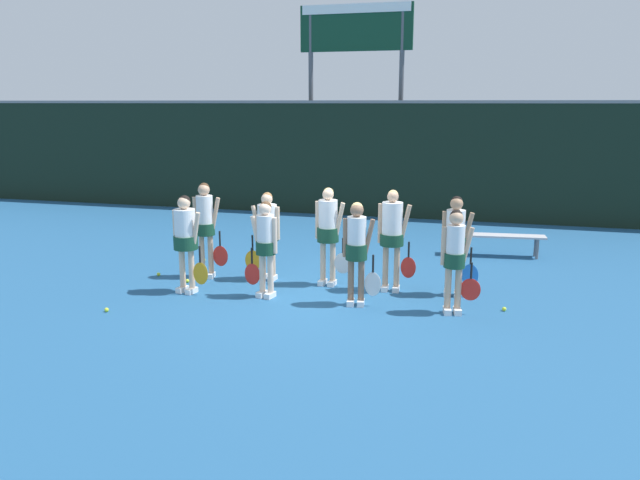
{
  "coord_description": "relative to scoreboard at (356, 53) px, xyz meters",
  "views": [
    {
      "loc": [
        2.76,
        -9.92,
        3.22
      ],
      "look_at": [
        -0.0,
        0.07,
        0.92
      ],
      "focal_mm": 35.0,
      "sensor_mm": 36.0,
      "label": 1
    }
  ],
  "objects": [
    {
      "name": "player_7",
      "position": [
        2.42,
        -7.96,
        -3.56
      ],
      "size": [
        0.67,
        0.41,
        1.77
      ],
      "rotation": [
        0.0,
        0.0,
        0.05
      ],
      "color": "tan",
      "rests_on": "ground_plane"
    },
    {
      "name": "tennis_ball_4",
      "position": [
        -1.98,
        -8.21,
        -4.58
      ],
      "size": [
        0.07,
        0.07,
        0.07
      ],
      "primitive_type": "sphere",
      "color": "#CCE033",
      "rests_on": "ground_plane"
    },
    {
      "name": "player_4",
      "position": [
        -1.05,
        -8.04,
        -3.56
      ],
      "size": [
        0.64,
        0.35,
        1.78
      ],
      "rotation": [
        0.0,
        0.0,
        0.17
      ],
      "color": "tan",
      "rests_on": "ground_plane"
    },
    {
      "name": "fence_windscreen",
      "position": [
        1.24,
        -0.91,
        -2.97
      ],
      "size": [
        60.0,
        0.08,
        3.27
      ],
      "color": "black",
      "rests_on": "ground_plane"
    },
    {
      "name": "tennis_ball_0",
      "position": [
        -1.24,
        -8.47,
        -4.58
      ],
      "size": [
        0.07,
        0.07,
        0.07
      ],
      "primitive_type": "sphere",
      "color": "#CCE033",
      "rests_on": "ground_plane"
    },
    {
      "name": "tennis_ball_2",
      "position": [
        -1.64,
        -6.96,
        -4.58
      ],
      "size": [
        0.07,
        0.07,
        0.07
      ],
      "primitive_type": "sphere",
      "color": "#CCE033",
      "rests_on": "ground_plane"
    },
    {
      "name": "player_8",
      "position": [
        3.48,
        -7.95,
        -3.61
      ],
      "size": [
        0.64,
        0.36,
        1.7
      ],
      "rotation": [
        0.0,
        0.0,
        0.01
      ],
      "color": "tan",
      "rests_on": "ground_plane"
    },
    {
      "name": "tennis_ball_3",
      "position": [
        4.31,
        -8.58,
        -4.58
      ],
      "size": [
        0.07,
        0.07,
        0.07
      ],
      "primitive_type": "sphere",
      "color": "#CCE033",
      "rests_on": "ground_plane"
    },
    {
      "name": "player_6",
      "position": [
        1.27,
        -7.91,
        -3.57
      ],
      "size": [
        0.68,
        0.38,
        1.76
      ],
      "rotation": [
        0.0,
        0.0,
        -0.07
      ],
      "color": "beige",
      "rests_on": "ground_plane"
    },
    {
      "name": "bench_courtside",
      "position": [
        4.18,
        -4.88,
        -4.21
      ],
      "size": [
        2.03,
        0.54,
        0.47
      ],
      "rotation": [
        0.0,
        0.0,
        0.09
      ],
      "color": "#B2B2B7",
      "rests_on": "ground_plane"
    },
    {
      "name": "player_1",
      "position": [
        0.44,
        -8.87,
        -3.66
      ],
      "size": [
        0.61,
        0.34,
        1.63
      ],
      "rotation": [
        0.0,
        0.0,
        -0.18
      ],
      "color": "beige",
      "rests_on": "ground_plane"
    },
    {
      "name": "player_0",
      "position": [
        -0.96,
        -8.99,
        -3.61
      ],
      "size": [
        0.67,
        0.41,
        1.69
      ],
      "rotation": [
        0.0,
        0.0,
        -0.18
      ],
      "color": "beige",
      "rests_on": "ground_plane"
    },
    {
      "name": "ground_plane",
      "position": [
        1.24,
        -8.45,
        -4.61
      ],
      "size": [
        140.0,
        140.0,
        0.0
      ],
      "primitive_type": "plane",
      "color": "#235684"
    },
    {
      "name": "player_3",
      "position": [
        3.53,
        -8.89,
        -3.66
      ],
      "size": [
        0.62,
        0.34,
        1.63
      ],
      "rotation": [
        0.0,
        0.0,
        0.2
      ],
      "color": "tan",
      "rests_on": "ground_plane"
    },
    {
      "name": "tennis_ball_1",
      "position": [
        -1.71,
        -10.28,
        -4.58
      ],
      "size": [
        0.07,
        0.07,
        0.07
      ],
      "primitive_type": "sphere",
      "color": "#CCE033",
      "rests_on": "ground_plane"
    },
    {
      "name": "player_5",
      "position": [
        0.1,
        -7.88,
        -3.65
      ],
      "size": [
        0.7,
        0.41,
        1.63
      ],
      "rotation": [
        0.0,
        0.0,
        -0.07
      ],
      "color": "beige",
      "rests_on": "ground_plane"
    },
    {
      "name": "player_2",
      "position": [
        2.0,
        -8.89,
        -3.63
      ],
      "size": [
        0.62,
        0.35,
        1.68
      ],
      "rotation": [
        0.0,
        0.0,
        0.15
      ],
      "color": "#8C664C",
      "rests_on": "ground_plane"
    },
    {
      "name": "scoreboard",
      "position": [
        0.0,
        0.0,
        0.0
      ],
      "size": [
        3.29,
        0.15,
        5.96
      ],
      "color": "#515156",
      "rests_on": "ground_plane"
    }
  ]
}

